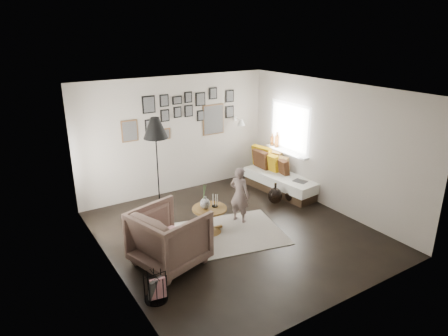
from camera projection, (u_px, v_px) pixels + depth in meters
ground at (236, 233)px, 7.32m from camera, size 4.80×4.80×0.00m
wall_back at (176, 136)px, 8.80m from camera, size 4.50×0.00×4.50m
wall_front at (345, 219)px, 4.98m from camera, size 4.50×0.00×4.50m
wall_left at (108, 193)px, 5.75m from camera, size 0.00×4.80×4.80m
wall_right at (330, 146)px, 8.02m from camera, size 0.00×4.80×4.80m
ceiling at (238, 90)px, 6.45m from camera, size 4.80×4.80×0.00m
door_left at (89, 183)px, 6.80m from camera, size 0.00×2.14×2.14m
window_right at (282, 148)px, 9.18m from camera, size 0.15×1.32×1.30m
gallery_wall at (187, 114)px, 8.78m from camera, size 2.74×0.03×1.08m
wall_sconce at (241, 122)px, 9.31m from camera, size 0.18×0.36×0.16m
rug at (224, 234)px, 7.25m from camera, size 2.36×1.89×0.01m
pedestal_table at (210, 221)px, 7.26m from camera, size 0.63×0.63×0.49m
vase at (205, 201)px, 7.10m from camera, size 0.18×0.18×0.45m
candles at (215, 201)px, 7.19m from camera, size 0.11×0.11×0.23m
daybed at (281, 178)px, 9.15m from camera, size 0.99×1.95×0.91m
magazine_on_daybed at (300, 181)px, 8.59m from camera, size 0.27×0.32×0.01m
armchair at (170, 237)px, 6.22m from camera, size 1.26×1.24×0.93m
armchair_cushion at (170, 235)px, 6.27m from camera, size 0.51×0.52×0.19m
floor_lamp at (155, 132)px, 7.47m from camera, size 0.46×0.46×1.98m
magazine_basket at (156, 287)px, 5.47m from camera, size 0.32×0.32×0.39m
demijohn_large at (275, 195)px, 8.49m from camera, size 0.30×0.30×0.46m
demijohn_small at (291, 195)px, 8.58m from camera, size 0.27×0.27×0.42m
child at (240, 195)px, 7.58m from camera, size 0.41×0.48×1.10m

